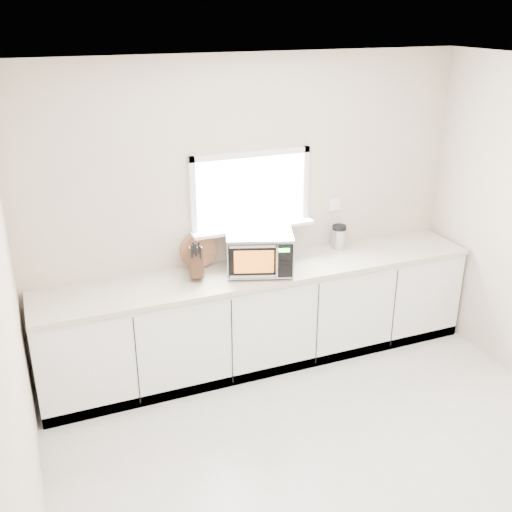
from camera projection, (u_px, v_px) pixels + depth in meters
ground at (357, 484)px, 4.11m from camera, size 4.00×4.00×0.00m
back_wall at (250, 211)px, 5.29m from camera, size 4.00×0.17×2.70m
cabinets at (262, 317)px, 5.40m from camera, size 3.92×0.60×0.88m
countertop at (263, 271)px, 5.21m from camera, size 3.92×0.64×0.04m
microwave at (259, 251)px, 5.09m from camera, size 0.66×0.59×0.36m
knife_block at (196, 262)px, 4.98m from camera, size 0.16×0.26×0.35m
cutting_board at (198, 250)px, 5.18m from camera, size 0.32×0.08×0.32m
coffee_grinder at (339, 237)px, 5.62m from camera, size 0.14×0.14×0.23m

